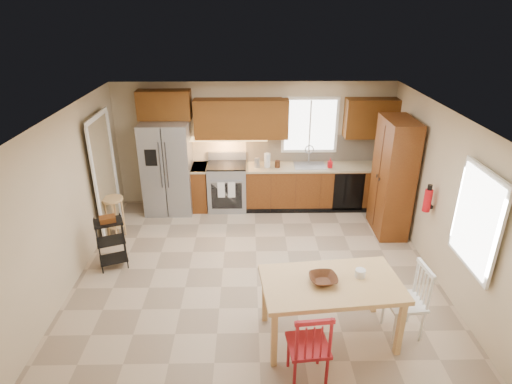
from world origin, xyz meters
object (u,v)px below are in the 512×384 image
Objects in this scene: utility_cart at (111,243)px; table_bowl at (323,282)px; dining_table at (329,310)px; chair_white at (405,301)px; refrigerator at (168,168)px; range_stove at (227,187)px; soap_bottle at (330,163)px; table_jar at (360,275)px; pantry at (393,177)px; bar_stool at (115,217)px; chair_red at (308,344)px; fire_extinguisher at (428,200)px.

table_bowl is at bearing -49.38° from utility_cart.
chair_white is (0.95, 0.05, 0.08)m from dining_table.
dining_table is 0.95m from chair_white.
dining_table is at bearing -54.81° from refrigerator.
soap_bottle is at bearing -2.40° from range_stove.
chair_white is 0.69m from table_jar.
pantry is 2.15× the size of chair_white.
table_jar is 3.85m from utility_cart.
table_jar is at bearing -46.95° from bar_stool.
table_bowl is 3.47m from utility_cart.
chair_red reaches higher than utility_cart.
table_bowl is at bearing -167.47° from table_jar.
chair_red is (-2.11, -2.32, -0.61)m from fire_extinguisher.
chair_red is 6.45× the size of table_jar.
chair_white is at bearing -116.52° from fire_extinguisher.
range_stove is 2.56× the size of fire_extinguisher.
chair_red is 0.77m from table_bowl.
range_stove is 0.94× the size of chair_white.
utility_cart is at bearing -90.58° from bar_stool.
pantry reaches higher than range_stove.
table_jar reaches higher than range_stove.
soap_bottle is at bearing 86.02° from table_jar.
soap_bottle is 4.16m from bar_stool.
bar_stool is at bearing 169.90° from fire_extinguisher.
dining_table is 0.43m from table_bowl.
table_jar is (0.47, 0.10, 0.03)m from table_bowl.
pantry reaches higher than table_jar.
refrigerator is at bearing 119.49° from dining_table.
table_jar is at bearing 10.25° from dining_table.
fire_extinguisher is 1.91m from chair_white.
fire_extinguisher is 0.42× the size of utility_cart.
range_stove is 4.82× the size of soap_bottle.
fire_extinguisher is at bearing -79.22° from pantry.
refrigerator is 4.49m from dining_table.
chair_red is at bearing -102.65° from soap_bottle.
fire_extinguisher is 5.26m from bar_stool.
refrigerator is 9.53× the size of soap_bottle.
chair_white is at bearing -43.76° from bar_stool.
chair_red is 1.15× the size of utility_cart.
refrigerator is 1.86× the size of chair_red.
soap_bottle reaches higher than utility_cart.
soap_bottle is 3.53m from table_jar.
soap_bottle reaches higher than chair_red.
bar_stool is 1.00m from utility_cart.
range_stove is at bearing 2.99° from refrigerator.
soap_bottle is at bearing 71.65° from chair_red.
chair_white is (2.37, -3.66, 0.03)m from range_stove.
table_bowl is at bearing 174.30° from dining_table.
utility_cart reaches higher than bar_stool.
chair_red is 1.30× the size of bar_stool.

